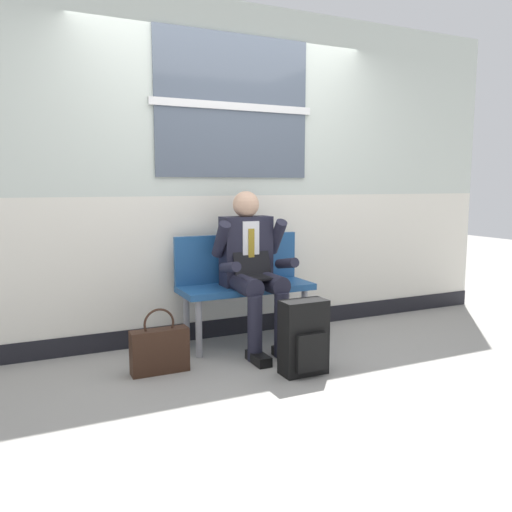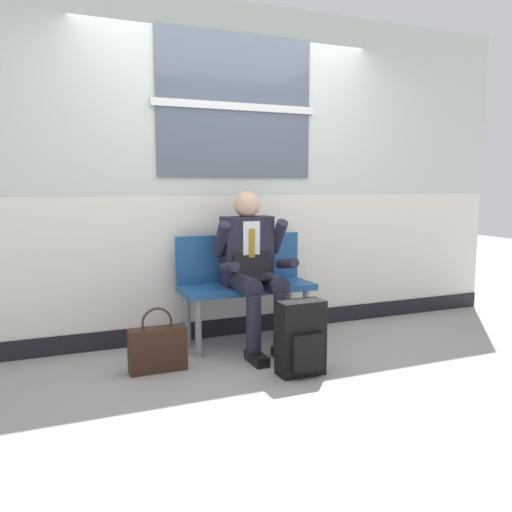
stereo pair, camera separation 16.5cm
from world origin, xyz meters
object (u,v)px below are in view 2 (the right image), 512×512
Objects in this scene: backpack at (301,339)px; handbag at (158,348)px; person_seated at (253,266)px; bench_with_person at (244,279)px.

handbag is at bearing 153.46° from backpack.
person_seated is 0.98m from handbag.
backpack is at bearing -83.27° from person_seated.
backpack is at bearing -84.79° from bench_with_person.
bench_with_person is 0.90m from backpack.
bench_with_person is 2.09× the size of backpack.
handbag is at bearing -164.81° from person_seated.
bench_with_person is at bearing 95.21° from backpack.
backpack is 1.13× the size of handbag.
bench_with_person is 0.98m from handbag.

